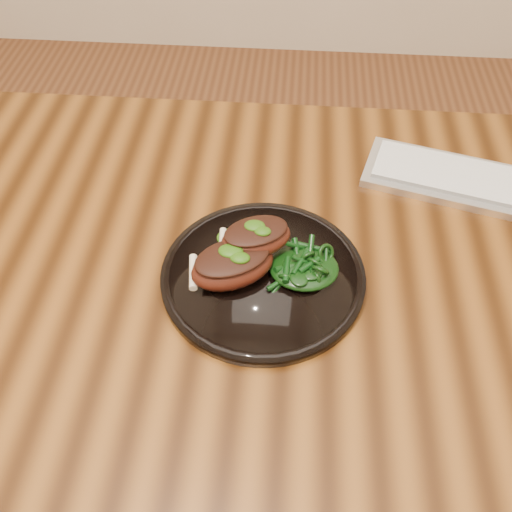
{
  "coord_description": "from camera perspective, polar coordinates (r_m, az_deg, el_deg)",
  "views": [
    {
      "loc": [
        0.05,
        -0.53,
        1.36
      ],
      "look_at": [
        0.01,
        -0.01,
        0.78
      ],
      "focal_mm": 40.0,
      "sensor_mm": 36.0,
      "label": 1
    }
  ],
  "objects": [
    {
      "name": "desk",
      "position": [
        0.88,
        -0.71,
        -4.18
      ],
      "size": [
        1.6,
        0.8,
        0.75
      ],
      "color": "black",
      "rests_on": "ground"
    },
    {
      "name": "plate",
      "position": [
        0.78,
        0.7,
        -1.99
      ],
      "size": [
        0.28,
        0.28,
        0.02
      ],
      "color": "black",
      "rests_on": "desk"
    },
    {
      "name": "lamb_chop_front",
      "position": [
        0.75,
        -2.42,
        -0.81
      ],
      "size": [
        0.14,
        0.12,
        0.05
      ],
      "color": "#49190E",
      "rests_on": "plate"
    },
    {
      "name": "lamb_chop_back",
      "position": [
        0.77,
        -0.06,
        1.91
      ],
      "size": [
        0.12,
        0.1,
        0.04
      ],
      "color": "#49190E",
      "rests_on": "plate"
    },
    {
      "name": "herb_smear",
      "position": [
        0.82,
        -1.44,
        1.79
      ],
      "size": [
        0.07,
        0.05,
        0.0
      ],
      "primitive_type": "ellipsoid",
      "color": "#183F06",
      "rests_on": "plate"
    },
    {
      "name": "greens_heap",
      "position": [
        0.77,
        4.84,
        -0.85
      ],
      "size": [
        0.1,
        0.09,
        0.04
      ],
      "color": "black",
      "rests_on": "plate"
    },
    {
      "name": "keyboard",
      "position": [
        0.99,
        22.64,
        6.41
      ],
      "size": [
        0.42,
        0.23,
        0.02
      ],
      "color": "silver",
      "rests_on": "desk"
    }
  ]
}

